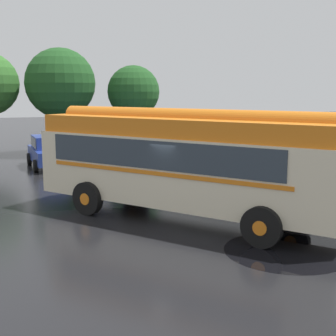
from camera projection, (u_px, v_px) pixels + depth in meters
ground_plane at (182, 218)px, 14.96m from camera, size 120.00×120.00×0.00m
vintage_bus at (185, 160)px, 14.58m from camera, size 8.06×9.50×3.49m
car_near_left at (49, 151)px, 24.69m from camera, size 2.13×4.29×1.66m
car_mid_left at (98, 148)px, 26.20m from camera, size 2.21×4.32×1.66m
car_mid_right at (147, 146)px, 27.02m from camera, size 2.02×4.23×1.66m
car_far_right at (193, 144)px, 28.03m from camera, size 2.41×4.40×1.66m
box_van at (230, 133)px, 29.71m from camera, size 2.57×5.87×2.50m
tree_centre at (61, 84)px, 29.43m from camera, size 4.40×4.40×6.68m
tree_right_of_centre at (135, 92)px, 30.84m from camera, size 3.42×3.42×5.66m
puddle_patch at (286, 251)px, 11.86m from camera, size 3.14×3.14×0.01m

